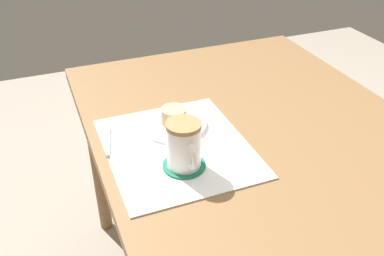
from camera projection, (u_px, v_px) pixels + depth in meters
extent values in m
cylinder|color=brown|center=(97.00, 162.00, 1.64)|extent=(0.05, 0.05, 0.68)
cylinder|color=brown|center=(269.00, 124.00, 1.87)|extent=(0.05, 0.05, 0.68)
cube|color=brown|center=(268.00, 146.00, 1.11)|extent=(1.26, 0.86, 0.04)
cube|color=white|center=(177.00, 147.00, 1.07)|extent=(0.40, 0.34, 0.00)
cylinder|color=white|center=(174.00, 124.00, 1.14)|extent=(0.18, 0.18, 0.01)
cylinder|color=tan|center=(174.00, 116.00, 1.13)|extent=(0.07, 0.07, 0.04)
cylinder|color=#196B4C|center=(184.00, 165.00, 1.00)|extent=(0.10, 0.10, 0.00)
cylinder|color=white|center=(184.00, 146.00, 0.97)|extent=(0.08, 0.08, 0.10)
cylinder|color=#9E7547|center=(183.00, 125.00, 0.94)|extent=(0.08, 0.08, 0.01)
torus|color=white|center=(190.00, 156.00, 0.94)|extent=(0.06, 0.01, 0.06)
cylinder|color=silver|center=(109.00, 141.00, 1.08)|extent=(0.13, 0.04, 0.01)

